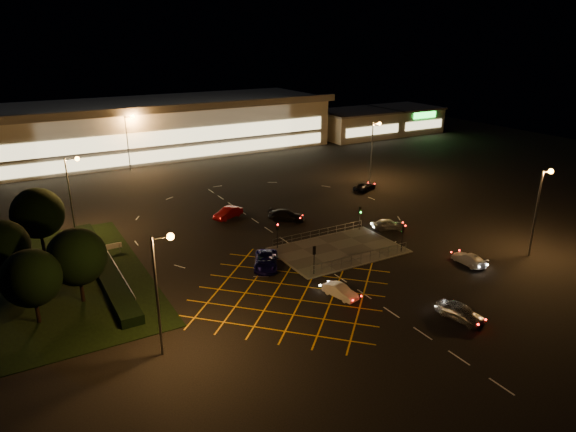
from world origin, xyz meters
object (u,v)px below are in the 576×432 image
car_near_silver (460,312)px  signal_sw (314,254)px  car_left_blue (266,261)px  car_circ_red (228,213)px  signal_se (402,233)px  car_queue_white (340,291)px  car_approach_white (469,259)px  signal_ne (360,213)px  signal_nw (277,230)px  car_right_silver (388,224)px  car_far_dkgrey (286,215)px  car_east_grey (365,186)px

car_near_silver → signal_sw: bearing=104.9°
car_left_blue → car_circ_red: 16.83m
signal_se → car_queue_white: (-12.37, -5.29, -1.75)m
car_circ_red → car_approach_white: 31.83m
signal_ne → signal_nw: bearing=180.0°
car_right_silver → car_queue_white: bearing=152.0°
car_right_silver → car_circ_red: 21.65m
signal_nw → signal_ne: (12.00, 0.00, 0.00)m
signal_sw → car_right_silver: 16.87m
signal_ne → car_far_dkgrey: bearing=127.9°
signal_sw → car_queue_white: size_ratio=0.84×
car_east_grey → car_approach_white: bearing=143.8°
signal_se → signal_ne: bearing=-90.0°
car_far_dkgrey → car_right_silver: car_far_dkgrey is taller
car_near_silver → car_left_blue: size_ratio=0.83×
car_circ_red → car_far_dkgrey: bearing=30.2°
signal_sw → car_approach_white: bearing=159.3°
car_near_silver → car_circ_red: size_ratio=0.98×
car_left_blue → car_right_silver: 19.14m
signal_ne → signal_se: bearing=-90.0°
car_left_blue → car_right_silver: (19.00, 2.30, -0.04)m
signal_se → signal_ne: 7.99m
signal_se → car_left_blue: 16.13m
car_circ_red → car_queue_white: bearing=-22.9°
signal_nw → car_far_dkgrey: 10.01m
car_queue_white → car_circ_red: (-0.38, 26.04, 0.13)m
signal_sw → signal_ne: 14.41m
car_near_silver → car_queue_white: bearing=118.3°
car_far_dkgrey → car_circ_red: (-6.52, 4.74, 0.03)m
signal_nw → signal_ne: 12.00m
signal_se → car_near_silver: (-5.53, -13.93, -1.61)m
car_left_blue → signal_sw: bearing=-21.3°
car_right_silver → car_approach_white: size_ratio=0.98×
car_right_silver → car_east_grey: bearing=-2.5°
car_near_silver → car_approach_white: 12.51m
signal_ne → car_east_grey: signal_ne is taller
car_queue_white → car_east_grey: size_ratio=0.82×
signal_se → car_approach_white: bearing=124.7°
car_near_silver → car_right_silver: bearing=56.1°
signal_sw → signal_ne: size_ratio=1.00×
signal_nw → car_circ_red: signal_nw is taller
signal_se → signal_nw: same height
signal_sw → car_circ_red: 20.83m
signal_sw → car_queue_white: 5.58m
signal_ne → car_near_silver: signal_ne is taller
car_queue_white → car_east_grey: bearing=35.4°
car_east_grey → signal_sw: bearing=111.7°
signal_sw → car_circ_red: size_ratio=0.70×
signal_ne → car_east_grey: size_ratio=0.69×
car_queue_white → car_approach_white: 16.65m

